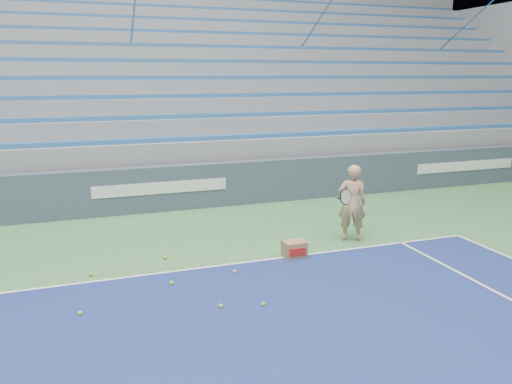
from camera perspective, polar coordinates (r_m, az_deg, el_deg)
sponsor_barrier at (r=12.30m, az=-10.87°, el=0.39°), size 30.00×0.32×1.10m
bleachers at (r=17.70m, az=-13.91°, el=10.03°), size 31.00×9.15×7.30m
tennis_player at (r=10.04m, az=10.91°, el=-1.22°), size 0.93×0.89×1.54m
ball_box at (r=9.14m, az=4.41°, el=-6.54°), size 0.41×0.32×0.30m
tennis_ball_0 at (r=8.45m, az=-2.46°, el=-9.06°), size 0.07×0.07×0.07m
tennis_ball_1 at (r=7.49m, az=-19.47°, el=-12.93°), size 0.07×0.07×0.07m
tennis_ball_2 at (r=7.33m, az=0.83°, el=-12.70°), size 0.07×0.07×0.07m
tennis_ball_3 at (r=8.76m, az=-18.34°, el=-8.92°), size 0.07×0.07×0.07m
tennis_ball_4 at (r=9.21m, az=-10.36°, el=-7.36°), size 0.07×0.07×0.07m
tennis_ball_5 at (r=7.29m, az=-4.04°, el=-12.87°), size 0.07×0.07×0.07m
tennis_ball_6 at (r=8.12m, az=-9.62°, el=-10.22°), size 0.07×0.07×0.07m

